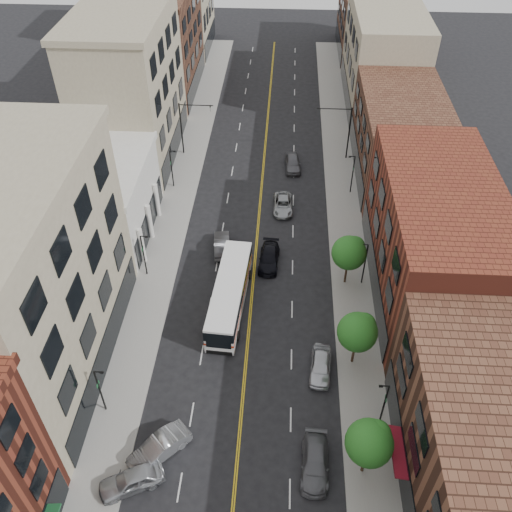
% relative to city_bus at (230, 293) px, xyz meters
% --- Properties ---
extents(sidewalk_left, '(4.00, 110.00, 0.15)m').
position_rel_city_bus_xyz_m(sidewalk_left, '(-8.00, 14.91, -1.75)').
color(sidewalk_left, gray).
rests_on(sidewalk_left, ground).
extents(sidewalk_right, '(4.00, 110.00, 0.15)m').
position_rel_city_bus_xyz_m(sidewalk_right, '(12.00, 14.91, -1.75)').
color(sidewalk_right, gray).
rests_on(sidewalk_right, ground).
extents(bldg_l_tanoffice, '(10.00, 22.00, 18.00)m').
position_rel_city_bus_xyz_m(bldg_l_tanoffice, '(-15.00, -7.09, 7.17)').
color(bldg_l_tanoffice, gray).
rests_on(bldg_l_tanoffice, ground).
extents(bldg_l_white, '(10.00, 14.00, 8.00)m').
position_rel_city_bus_xyz_m(bldg_l_white, '(-15.00, 10.91, 2.17)').
color(bldg_l_white, silver).
rests_on(bldg_l_white, ground).
extents(bldg_l_far_a, '(10.00, 20.00, 18.00)m').
position_rel_city_bus_xyz_m(bldg_l_far_a, '(-15.00, 27.91, 7.17)').
color(bldg_l_far_a, gray).
rests_on(bldg_l_far_a, ground).
extents(bldg_l_far_b, '(10.00, 20.00, 15.00)m').
position_rel_city_bus_xyz_m(bldg_l_far_b, '(-15.00, 47.91, 5.67)').
color(bldg_l_far_b, '#532F21').
rests_on(bldg_l_far_b, ground).
extents(bldg_r_near, '(10.00, 26.00, 10.00)m').
position_rel_city_bus_xyz_m(bldg_r_near, '(19.00, -20.09, 3.17)').
color(bldg_r_near, '#532F21').
rests_on(bldg_r_near, ground).
extents(bldg_r_mid, '(10.00, 22.00, 12.00)m').
position_rel_city_bus_xyz_m(bldg_r_mid, '(19.00, 3.91, 4.17)').
color(bldg_r_mid, maroon).
rests_on(bldg_r_mid, ground).
extents(bldg_r_far_a, '(10.00, 20.00, 10.00)m').
position_rel_city_bus_xyz_m(bldg_r_far_a, '(19.00, 24.91, 3.17)').
color(bldg_r_far_a, '#532F21').
rests_on(bldg_r_far_a, ground).
extents(bldg_r_far_b, '(10.00, 22.00, 14.00)m').
position_rel_city_bus_xyz_m(bldg_r_far_b, '(19.00, 45.91, 5.17)').
color(bldg_r_far_b, gray).
rests_on(bldg_r_far_b, ground).
extents(bldg_r_far_c, '(10.00, 18.00, 11.00)m').
position_rel_city_bus_xyz_m(bldg_r_far_c, '(19.00, 65.91, 3.67)').
color(bldg_r_far_c, '#532F21').
rests_on(bldg_r_far_c, ground).
extents(tree_r_1, '(3.40, 3.40, 5.59)m').
position_rel_city_bus_xyz_m(tree_r_1, '(11.39, -16.01, 2.30)').
color(tree_r_1, black).
rests_on(tree_r_1, sidewalk_right).
extents(tree_r_2, '(3.40, 3.40, 5.59)m').
position_rel_city_bus_xyz_m(tree_r_2, '(11.39, -6.01, 2.30)').
color(tree_r_2, black).
rests_on(tree_r_2, sidewalk_right).
extents(tree_r_3, '(3.40, 3.40, 5.59)m').
position_rel_city_bus_xyz_m(tree_r_3, '(11.39, 3.99, 2.30)').
color(tree_r_3, black).
rests_on(tree_r_3, sidewalk_right).
extents(lamp_l_1, '(0.81, 0.55, 5.05)m').
position_rel_city_bus_xyz_m(lamp_l_1, '(-8.95, -12.09, 1.14)').
color(lamp_l_1, black).
rests_on(lamp_l_1, sidewalk_left).
extents(lamp_l_2, '(0.81, 0.55, 5.05)m').
position_rel_city_bus_xyz_m(lamp_l_2, '(-8.95, 3.91, 1.14)').
color(lamp_l_2, black).
rests_on(lamp_l_2, sidewalk_left).
extents(lamp_l_3, '(0.81, 0.55, 5.05)m').
position_rel_city_bus_xyz_m(lamp_l_3, '(-8.95, 19.91, 1.14)').
color(lamp_l_3, black).
rests_on(lamp_l_3, sidewalk_left).
extents(lamp_r_1, '(0.81, 0.55, 5.05)m').
position_rel_city_bus_xyz_m(lamp_r_1, '(12.95, -12.09, 1.14)').
color(lamp_r_1, black).
rests_on(lamp_r_1, sidewalk_right).
extents(lamp_r_2, '(0.81, 0.55, 5.05)m').
position_rel_city_bus_xyz_m(lamp_r_2, '(12.95, 3.91, 1.14)').
color(lamp_r_2, black).
rests_on(lamp_r_2, sidewalk_right).
extents(lamp_r_3, '(0.81, 0.55, 5.05)m').
position_rel_city_bus_xyz_m(lamp_r_3, '(12.95, 19.91, 1.14)').
color(lamp_r_3, black).
rests_on(lamp_r_3, sidewalk_right).
extents(signal_mast_left, '(4.49, 0.18, 7.20)m').
position_rel_city_bus_xyz_m(signal_mast_left, '(-8.27, 27.91, 2.82)').
color(signal_mast_left, black).
rests_on(signal_mast_left, sidewalk_left).
extents(signal_mast_right, '(4.49, 0.18, 7.20)m').
position_rel_city_bus_xyz_m(signal_mast_right, '(12.27, 27.91, 2.82)').
color(signal_mast_right, black).
rests_on(signal_mast_right, sidewalk_right).
extents(city_bus, '(3.56, 12.38, 3.14)m').
position_rel_city_bus_xyz_m(city_bus, '(0.00, 0.00, 0.00)').
color(city_bus, silver).
rests_on(city_bus, ground).
extents(car_angle_a, '(5.07, 3.73, 1.60)m').
position_rel_city_bus_xyz_m(car_angle_a, '(-5.40, -18.15, -1.03)').
color(car_angle_a, '#A4A6AB').
rests_on(car_angle_a, ground).
extents(car_angle_b, '(4.77, 4.77, 1.65)m').
position_rel_city_bus_xyz_m(car_angle_b, '(-3.88, -15.56, -1.00)').
color(car_angle_b, '#AEB1B6').
rests_on(car_angle_b, ground).
extents(car_parked_mid, '(2.23, 5.06, 1.44)m').
position_rel_city_bus_xyz_m(car_parked_mid, '(7.80, -16.05, -1.11)').
color(car_parked_mid, '#54555A').
rests_on(car_parked_mid, ground).
extents(car_parked_far, '(2.18, 4.62, 1.53)m').
position_rel_city_bus_xyz_m(car_parked_far, '(8.48, -7.21, -1.06)').
color(car_parked_far, silver).
rests_on(car_parked_far, ground).
extents(car_lane_behind, '(2.20, 4.86, 1.55)m').
position_rel_city_bus_xyz_m(car_lane_behind, '(-1.68, 8.23, -1.05)').
color(car_lane_behind, '#46474B').
rests_on(car_lane_behind, ground).
extents(car_lane_a, '(2.30, 5.11, 1.46)m').
position_rel_city_bus_xyz_m(car_lane_a, '(3.50, 6.42, -1.10)').
color(car_lane_a, black).
rests_on(car_lane_a, ground).
extents(car_lane_b, '(2.34, 4.92, 1.36)m').
position_rel_city_bus_xyz_m(car_lane_b, '(4.77, 16.05, -1.15)').
color(car_lane_b, '#9A9EA1').
rests_on(car_lane_b, ground).
extents(car_lane_c, '(2.30, 4.88, 1.61)m').
position_rel_city_bus_xyz_m(car_lane_c, '(5.83, 25.07, -1.02)').
color(car_lane_c, '#55555B').
rests_on(car_lane_c, ground).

